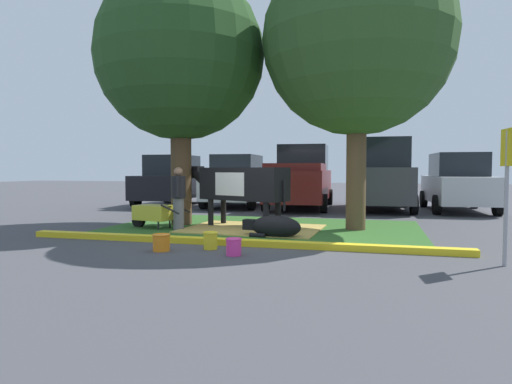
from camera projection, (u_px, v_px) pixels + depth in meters
ground_plane at (244, 239)px, 9.32m from camera, size 80.00×80.00×0.00m
grass_island at (263, 228)px, 11.07m from camera, size 7.55×4.81×0.02m
curb_yellow at (230, 242)px, 8.60m from camera, size 8.75×0.24×0.12m
hay_bedding at (253, 229)px, 10.77m from camera, size 3.30×2.54×0.04m
shade_tree_left at (180, 57)px, 11.53m from camera, size 4.36×4.36×6.58m
shade_tree_right at (358, 40)px, 10.49m from camera, size 4.49×4.49×6.76m
cow_holstein at (240, 184)px, 11.05m from camera, size 3.01×1.56×1.54m
calf_lying at (274, 227)px, 9.50m from camera, size 1.33×0.61×0.48m
person_handler at (178, 197)px, 10.67m from camera, size 0.34×0.51×1.51m
wheelbarrow at (153, 213)px, 10.98m from camera, size 1.62×0.80×0.63m
parking_sign at (507, 169)px, 6.66m from camera, size 0.09×0.44×2.07m
bucket_orange at (161, 242)px, 7.98m from camera, size 0.33×0.33×0.30m
bucket_yellow at (210, 240)px, 8.15m from camera, size 0.28×0.28×0.32m
bucket_pink at (234, 246)px, 7.56m from camera, size 0.28×0.28×0.29m
sedan_blue at (173, 181)px, 18.05m from camera, size 2.18×4.48×2.02m
hatchback_white at (237, 181)px, 17.53m from camera, size 2.18×4.48×2.02m
pickup_truck_maroon at (301, 178)px, 16.95m from camera, size 2.41×5.49×2.42m
suv_dark_grey at (381, 175)px, 16.02m from camera, size 2.28×4.68×2.52m
sedan_silver at (457, 183)px, 15.55m from camera, size 2.18×4.48×2.02m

